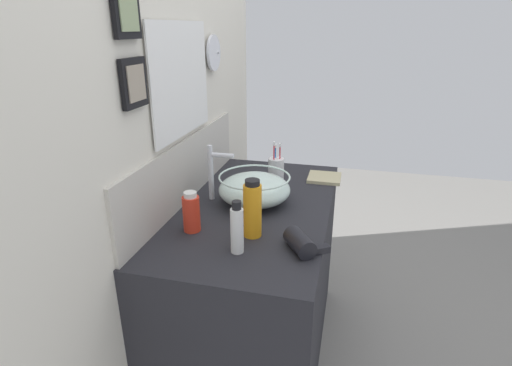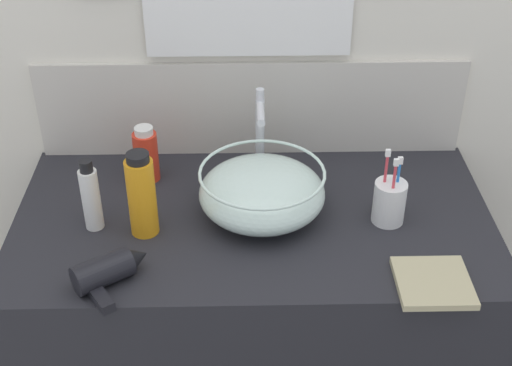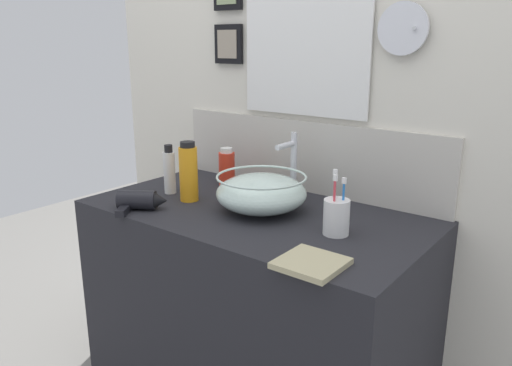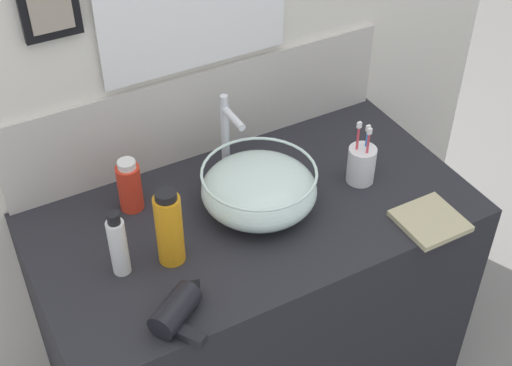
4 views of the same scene
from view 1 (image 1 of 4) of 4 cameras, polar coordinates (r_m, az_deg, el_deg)
The scene contains 11 objects.
ground_plane at distance 2.20m, azimuth -0.04°, elevation -23.08°, with size 6.00×6.00×0.00m, color gray.
vanity_counter at distance 1.93m, azimuth -0.05°, elevation -14.34°, with size 1.19×0.63×0.82m, color #232328.
back_panel at distance 1.72m, azimuth -11.48°, elevation 10.02°, with size 2.04×0.09×2.43m.
glass_bowl_sink at distance 1.72m, azimuth -0.22°, elevation -0.84°, with size 0.31×0.31×0.13m.
faucet at distance 1.74m, azimuth -6.09°, elevation 2.01°, with size 0.02×0.12×0.25m.
hair_drier at distance 1.39m, azimuth 6.16°, elevation -8.23°, with size 0.18×0.19×0.07m.
toothbrush_cup at distance 2.00m, azimuth 2.88°, elevation 2.06°, with size 0.08×0.08×0.20m.
shampoo_bottle at distance 1.44m, azimuth -0.52°, elevation -3.76°, with size 0.07×0.07×0.22m.
spray_bottle at distance 1.34m, azimuth -2.73°, elevation -6.56°, with size 0.04×0.04×0.19m.
lotion_bottle at distance 1.51m, azimuth -9.23°, elevation -4.17°, with size 0.06×0.06×0.16m.
hand_towel at distance 2.04m, azimuth 9.75°, elevation 0.75°, with size 0.16×0.16×0.02m, color tan.
Camera 1 is at (-1.52, -0.38, 1.54)m, focal length 28.00 mm.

